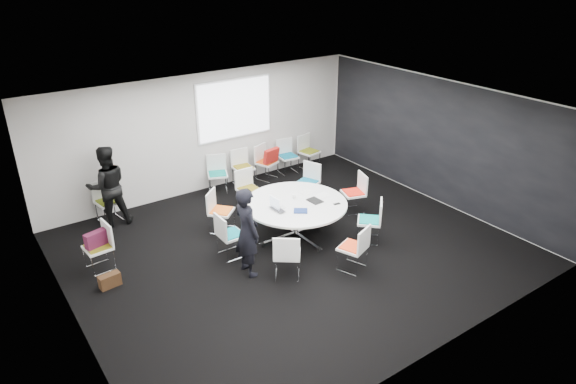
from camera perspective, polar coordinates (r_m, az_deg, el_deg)
room_shell at (r=9.44m, az=0.87°, el=1.21°), size 8.08×7.08×2.88m
conference_table at (r=10.24m, az=0.83°, el=-2.24°), size 2.05×2.05×0.73m
projection_screen at (r=12.41m, az=-5.92°, el=9.15°), size 1.90×0.03×1.35m
chair_ring_a at (r=11.39m, az=7.28°, el=-0.89°), size 0.57×0.58×0.88m
chair_ring_b at (r=11.82m, az=2.18°, el=0.29°), size 0.59×0.59×0.88m
chair_ring_c at (r=11.49m, az=-4.36°, el=-0.52°), size 0.47×0.46×0.88m
chair_ring_d at (r=10.60m, az=-7.43°, el=-2.97°), size 0.64×0.64×0.88m
chair_ring_e at (r=9.73m, az=-6.38°, el=-5.63°), size 0.45×0.46×0.88m
chair_ring_f at (r=9.08m, az=-0.12°, el=-7.88°), size 0.64×0.64×0.88m
chair_ring_g at (r=9.35m, az=7.22°, el=-7.04°), size 0.59×0.58×0.88m
chair_ring_h at (r=10.28m, az=9.01°, el=-4.01°), size 0.64×0.64×0.88m
chair_back_a at (r=12.37m, az=-7.79°, el=1.25°), size 0.60×0.59×0.88m
chair_back_b at (r=12.68m, az=-4.99°, el=1.99°), size 0.49×0.48×0.88m
chair_back_c at (r=12.97m, az=-2.41°, el=2.60°), size 0.59×0.58×0.88m
chair_back_d at (r=13.34m, az=-0.04°, el=3.28°), size 0.50×0.49×0.88m
chair_back_e at (r=13.68m, az=2.32°, el=3.82°), size 0.54×0.53×0.88m
chair_spare_left at (r=9.89m, az=-20.16°, el=-6.63°), size 0.48×0.50×0.88m
chair_person_back at (r=11.56m, az=-19.27°, el=-1.78°), size 0.52×0.51×0.88m
person_main at (r=8.94m, az=-4.58°, el=-4.43°), size 0.40×0.61×1.65m
person_back at (r=11.17m, az=-19.43°, el=0.61°), size 0.91×0.74×1.73m
laptop at (r=9.87m, az=-0.95°, el=-1.88°), size 0.25×0.37×0.03m
laptop_lid at (r=9.85m, az=-1.52°, el=-1.21°), size 0.03×0.30×0.22m
notebook_black at (r=10.22m, az=3.00°, el=-0.97°), size 0.24×0.31×0.02m
tablet_folio at (r=9.80m, az=1.41°, el=-2.10°), size 0.33×0.32×0.03m
papers_right at (r=10.61m, az=2.12°, el=0.01°), size 0.33×0.26×0.00m
papers_front at (r=10.48m, az=3.80°, el=-0.35°), size 0.31×0.22×0.00m
cup at (r=10.29m, az=0.69°, el=-0.52°), size 0.08×0.08×0.09m
phone at (r=10.14m, az=5.45°, el=-1.32°), size 0.15×0.09×0.01m
maroon_bag at (r=9.72m, az=-20.54°, el=-4.92°), size 0.42×0.24×0.28m
brown_bag at (r=9.42m, az=-19.19°, el=-9.27°), size 0.38×0.20×0.24m
red_jacket at (r=12.64m, az=-1.87°, el=4.07°), size 0.46×0.24×0.36m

